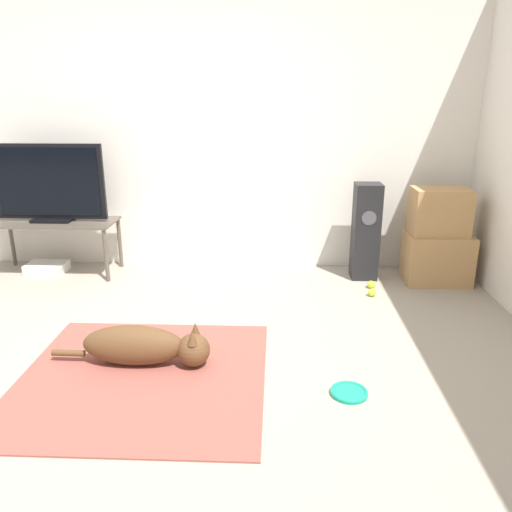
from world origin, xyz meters
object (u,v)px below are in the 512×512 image
object	(u,v)px
frisbee	(349,392)
game_console	(47,268)
dog	(145,346)
tennis_ball_by_boxes	(372,293)
tv	(49,184)
cardboard_box_upper	(440,212)
tennis_ball_near_speaker	(371,285)
tv_stand	(54,227)
cardboard_box_lower	(437,258)
floor_speaker	(366,232)

from	to	relation	value
frisbee	game_console	xyz separation A→B (m)	(-2.55, 1.90, 0.03)
dog	tennis_ball_by_boxes	xyz separation A→B (m)	(1.58, 1.17, -0.10)
tv	tennis_ball_by_boxes	bearing A→B (deg)	-9.35
cardboard_box_upper	tv	world-z (taller)	tv
dog	frisbee	world-z (taller)	dog
frisbee	tennis_ball_by_boxes	size ratio (longest dim) A/B	3.17
dog	cardboard_box_upper	world-z (taller)	cardboard_box_upper
tennis_ball_near_speaker	cardboard_box_upper	bearing A→B (deg)	19.56
tv_stand	tennis_ball_near_speaker	distance (m)	2.88
frisbee	game_console	world-z (taller)	game_console
tv	tennis_ball_by_boxes	distance (m)	2.96
tennis_ball_by_boxes	tennis_ball_near_speaker	xyz separation A→B (m)	(0.03, 0.18, 0.00)
frisbee	cardboard_box_lower	world-z (taller)	cardboard_box_lower
tv	game_console	size ratio (longest dim) A/B	2.81
cardboard_box_upper	tennis_ball_near_speaker	size ratio (longest dim) A/B	7.18
tv_stand	tennis_ball_near_speaker	world-z (taller)	tv_stand
dog	cardboard_box_lower	size ratio (longest dim) A/B	1.79
floor_speaker	tennis_ball_by_boxes	distance (m)	0.61
tv_stand	tennis_ball_by_boxes	distance (m)	2.88
tv_stand	tennis_ball_by_boxes	xyz separation A→B (m)	(2.81, -0.46, -0.40)
cardboard_box_lower	tennis_ball_near_speaker	size ratio (longest dim) A/B	8.35
tennis_ball_by_boxes	floor_speaker	bearing A→B (deg)	90.11
cardboard_box_lower	tennis_ball_by_boxes	world-z (taller)	cardboard_box_lower
dog	game_console	distance (m)	2.12
dog	tennis_ball_near_speaker	xyz separation A→B (m)	(1.61, 1.35, -0.10)
cardboard_box_upper	tennis_ball_near_speaker	distance (m)	0.86
tv_stand	tennis_ball_near_speaker	bearing A→B (deg)	-5.57
floor_speaker	tv_stand	xyz separation A→B (m)	(-2.81, -0.00, 0.01)
cardboard_box_upper	floor_speaker	xyz separation A→B (m)	(-0.60, 0.07, -0.20)
tennis_ball_near_speaker	dog	bearing A→B (deg)	-139.86
cardboard_box_upper	tv_stand	xyz separation A→B (m)	(-3.41, 0.07, -0.19)
frisbee	tv	size ratio (longest dim) A/B	0.21
frisbee	cardboard_box_upper	distance (m)	2.16
tv	game_console	world-z (taller)	tv
tv_stand	tv	xyz separation A→B (m)	(0.00, 0.00, 0.40)
cardboard_box_upper	tennis_ball_by_boxes	bearing A→B (deg)	-147.16
tennis_ball_near_speaker	tv_stand	bearing A→B (deg)	174.43
cardboard_box_lower	tennis_ball_by_boxes	size ratio (longest dim) A/B	8.35
tv_stand	game_console	xyz separation A→B (m)	(-0.12, 0.01, -0.39)
frisbee	cardboard_box_lower	bearing A→B (deg)	61.02
floor_speaker	game_console	distance (m)	2.96
dog	tv	bearing A→B (deg)	127.04
dog	tennis_ball_by_boxes	distance (m)	1.97
cardboard_box_upper	game_console	bearing A→B (deg)	178.75
tv	tennis_ball_by_boxes	size ratio (longest dim) A/B	15.07
cardboard_box_upper	tv_stand	world-z (taller)	cardboard_box_upper
cardboard_box_upper	tennis_ball_near_speaker	bearing A→B (deg)	-160.44
dog	cardboard_box_upper	xyz separation A→B (m)	(2.18, 1.56, 0.50)
cardboard_box_lower	cardboard_box_upper	bearing A→B (deg)	137.82
dog	tv	distance (m)	2.16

